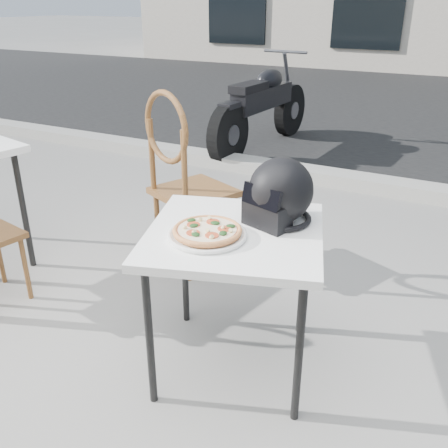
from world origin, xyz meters
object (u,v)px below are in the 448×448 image
at_px(cafe_chair_main, 183,173).
at_px(motorcycle, 263,108).
at_px(pizza, 207,230).
at_px(cafe_table_main, 234,244).
at_px(helmet, 279,194).
at_px(plate, 207,235).

bearing_deg(cafe_chair_main, motorcycle, -52.68).
bearing_deg(cafe_chair_main, pizza, 151.12).
xyz_separation_m(cafe_chair_main, motorcycle, (-0.69, 2.78, -0.17)).
relative_size(cafe_table_main, pizza, 2.65).
height_order(cafe_table_main, helmet, helmet).
relative_size(plate, helmet, 1.15).
distance_m(cafe_table_main, cafe_chair_main, 0.99).
bearing_deg(cafe_chair_main, cafe_table_main, 158.12).
bearing_deg(cafe_table_main, pizza, -122.17).
bearing_deg(helmet, motorcycle, 132.20).
xyz_separation_m(plate, pizza, (0.00, 0.00, 0.02)).
relative_size(cafe_table_main, plate, 2.24).
relative_size(cafe_table_main, helmet, 2.57).
xyz_separation_m(cafe_table_main, plate, (-0.07, -0.11, 0.07)).
distance_m(pizza, cafe_chair_main, 1.03).
xyz_separation_m(cafe_table_main, helmet, (0.13, 0.17, 0.19)).
bearing_deg(cafe_table_main, plate, -122.12).
bearing_deg(pizza, cafe_chair_main, 127.74).
bearing_deg(plate, cafe_chair_main, 127.73).
distance_m(cafe_table_main, plate, 0.15).
bearing_deg(pizza, cafe_table_main, 57.83).
xyz_separation_m(cafe_table_main, pizza, (-0.07, -0.11, 0.09)).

